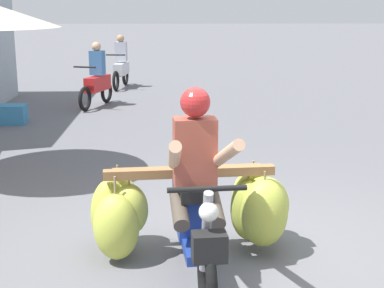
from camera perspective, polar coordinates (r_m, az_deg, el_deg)
ground_plane at (r=5.46m, az=5.75°, el=-10.43°), size 120.00×120.00×0.00m
motorbike_main_loaded at (r=5.15m, az=0.34°, el=-6.12°), size 1.85×1.88×1.58m
motorbike_distant_ahead_left at (r=12.97m, az=-9.25°, el=6.13°), size 0.68×1.57×1.40m
motorbike_distant_ahead_right at (r=15.81m, az=-6.94°, el=7.53°), size 0.52×1.61×1.40m
produce_crate at (r=11.48m, az=-17.27°, el=2.77°), size 0.56×0.40×0.36m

